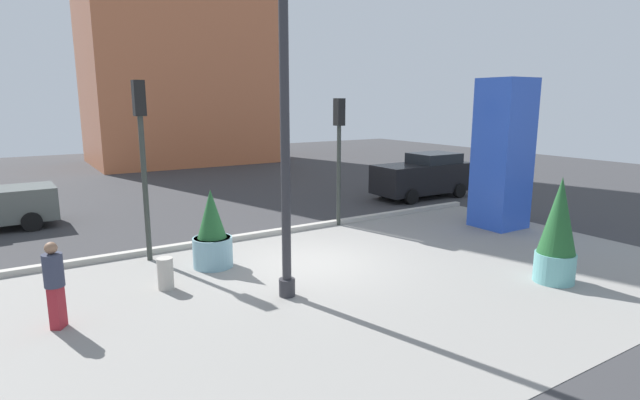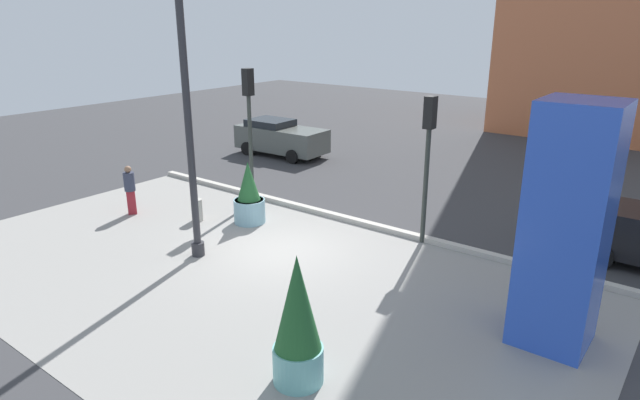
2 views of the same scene
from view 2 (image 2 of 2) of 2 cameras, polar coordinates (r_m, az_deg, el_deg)
name	(u,v)px [view 2 (image 2 of 2)]	position (r m, az deg, el deg)	size (l,w,h in m)	color
ground_plane	(358,213)	(18.79, 3.97, -1.35)	(60.00, 60.00, 0.00)	#38383A
plaza_pavement	(231,275)	(14.54, -9.33, -7.76)	(18.00, 10.00, 0.02)	gray
curb_strip	(343,218)	(18.08, 2.43, -1.87)	(18.00, 0.24, 0.16)	#B7B2A8
lamp_post	(189,129)	(14.77, -13.56, 7.19)	(0.44, 0.44, 7.38)	#2D2D33
art_pillar_blue	(566,228)	(11.63, 24.36, -2.73)	(1.46, 1.46, 4.99)	blue
potted_plant_curbside	(298,323)	(9.94, -2.36, -12.76)	(0.94, 0.94, 2.54)	#6BB2B2
potted_plant_mid_plaza	(249,197)	(17.74, -7.44, 0.27)	(1.02, 1.02, 2.05)	#7AA8B7
concrete_bollard	(197,210)	(18.35, -12.73, -1.04)	(0.36, 0.36, 0.75)	#B2ADA3
traffic_light_corner	(249,115)	(19.05, -7.40, 8.78)	(0.28, 0.42, 4.77)	#333833
traffic_light_far_side	(428,146)	(15.75, 11.25, 5.56)	(0.28, 0.42, 4.34)	#333833
car_far_lane	(280,137)	(26.58, -4.17, 6.56)	(4.57, 2.18, 1.70)	#565B56
pedestrian_on_sidewalk	(130,188)	(19.42, -19.27, 1.23)	(0.50, 0.50, 1.70)	maroon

